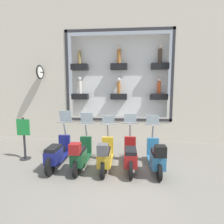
# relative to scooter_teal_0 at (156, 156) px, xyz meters

# --- Properties ---
(ground_plane) EXTENTS (120.00, 120.00, 0.00)m
(ground_plane) POSITION_rel_scooter_teal_0_xyz_m (-0.21, 1.24, -0.46)
(ground_plane) COLOR gray
(building_facade) EXTENTS (1.24, 36.00, 10.17)m
(building_facade) POSITION_rel_scooter_teal_0_xyz_m (3.39, 1.25, 4.73)
(building_facade) COLOR beige
(building_facade) RESTS_ON ground_plane
(scooter_teal_0) EXTENTS (1.79, 0.60, 1.55)m
(scooter_teal_0) POSITION_rel_scooter_teal_0_xyz_m (0.00, 0.00, 0.00)
(scooter_teal_0) COLOR black
(scooter_teal_0) RESTS_ON ground_plane
(scooter_red_1) EXTENTS (1.80, 0.60, 1.58)m
(scooter_red_1) POSITION_rel_scooter_teal_0_xyz_m (0.07, 0.74, -0.02)
(scooter_red_1) COLOR black
(scooter_red_1) RESTS_ON ground_plane
(scooter_yellow_2) EXTENTS (1.79, 0.60, 1.52)m
(scooter_yellow_2) POSITION_rel_scooter_teal_0_xyz_m (-0.00, 1.49, 0.00)
(scooter_yellow_2) COLOR black
(scooter_yellow_2) RESTS_ON ground_plane
(scooter_green_3) EXTENTS (1.79, 0.60, 1.61)m
(scooter_green_3) POSITION_rel_scooter_teal_0_xyz_m (0.00, 2.23, 0.00)
(scooter_green_3) COLOR black
(scooter_green_3) RESTS_ON ground_plane
(scooter_navy_4) EXTENTS (1.81, 0.60, 1.67)m
(scooter_navy_4) POSITION_rel_scooter_teal_0_xyz_m (0.07, 2.98, -0.01)
(scooter_navy_4) COLOR black
(scooter_navy_4) RESTS_ON ground_plane
(shop_sign_post) EXTENTS (0.36, 0.45, 1.45)m
(shop_sign_post) POSITION_rel_scooter_teal_0_xyz_m (0.58, 4.34, 0.31)
(shop_sign_post) COLOR #232326
(shop_sign_post) RESTS_ON ground_plane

